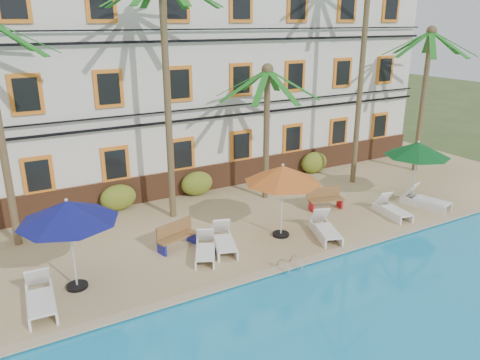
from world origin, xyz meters
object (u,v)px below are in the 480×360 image
palm_e (426,79)px  lounger_c (224,240)px  pool_ladder (290,269)px  palm_b (166,67)px  umbrella_green (418,150)px  lounger_b (205,249)px  palm_c (267,111)px  bench_right (325,198)px  umbrella_red (283,175)px  lounger_a (40,298)px  lounger_e (392,209)px  lounger_d (325,228)px  bench_left (175,235)px  palm_d (364,43)px  lounger_f (425,200)px  umbrella_blue (68,212)px

palm_e → lounger_c: palm_e is taller
palm_e → pool_ladder: (-11.83, -5.30, -4.75)m
palm_b → umbrella_green: (9.76, -3.63, -3.59)m
palm_b → lounger_b: size_ratio=5.01×
palm_c → bench_right: bearing=-58.1°
umbrella_red → pool_ladder: size_ratio=3.75×
umbrella_red → umbrella_green: umbrella_red is taller
lounger_a → bench_right: lounger_a is taller
lounger_e → palm_e: bearing=33.6°
lounger_d → lounger_b: bearing=170.8°
palm_b → palm_e: bearing=-2.4°
palm_c → lounger_a: (-10.00, -4.15, -3.59)m
umbrella_red → lounger_e: bearing=-7.6°
palm_c → bench_left: bearing=-154.1°
lounger_c → lounger_d: (3.71, -0.97, 0.00)m
palm_c → palm_e: palm_e is taller
lounger_b → umbrella_green: bearing=0.8°
palm_d → bench_left: palm_d is taller
lounger_d → lounger_e: 3.60m
palm_c → bench_left: (-5.38, -2.62, -3.43)m
umbrella_green → lounger_d: umbrella_green is taller
lounger_c → lounger_f: bearing=-5.0°
lounger_b → pool_ladder: bearing=-46.3°
palm_e → lounger_e: bearing=-146.4°
palm_e → umbrella_green: palm_e is taller
palm_b → lounger_b: 6.81m
pool_ladder → lounger_a: bearing=167.1°
palm_c → bench_right: 4.42m
umbrella_red → lounger_c: 3.12m
lounger_c → pool_ladder: lounger_c is taller
palm_c → bench_left: size_ratio=3.75×
palm_d → umbrella_red: palm_d is taller
bench_left → bench_right: 6.87m
palm_c → lounger_f: palm_c is taller
lounger_b → lounger_a: bearing=-175.3°
palm_e → bench_right: bearing=-166.2°
umbrella_blue → bench_left: (3.54, 0.96, -1.97)m
bench_right → palm_b: bearing=157.6°
palm_e → lounger_d: size_ratio=3.58×
bench_right → lounger_f: bearing=-26.5°
umbrella_red → umbrella_green: 6.98m
palm_c → lounger_d: (-0.23, -4.46, -3.60)m
umbrella_green → bench_left: size_ratio=1.75×
umbrella_green → lounger_b: (-10.11, -0.14, -2.07)m
umbrella_red → lounger_b: (-3.13, -0.09, -2.10)m
palm_d → umbrella_green: 5.35m
palm_d → bench_right: palm_d is taller
lounger_a → pool_ladder: (7.24, -1.66, -0.31)m
lounger_d → bench_left: bench_left is taller
lounger_c → bench_right: bench_right is taller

